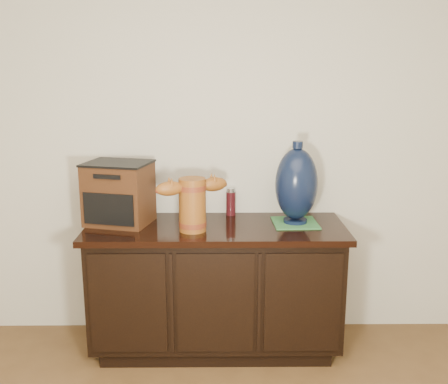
{
  "coord_description": "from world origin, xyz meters",
  "views": [
    {
      "loc": [
        0.02,
        -0.6,
        1.63
      ],
      "look_at": [
        0.05,
        2.18,
        0.96
      ],
      "focal_mm": 42.0,
      "sensor_mm": 36.0,
      "label": 1
    }
  ],
  "objects_px": {
    "sideboard": "(216,286)",
    "spray_can": "(231,202)",
    "terracotta_vessel": "(192,201)",
    "lamp_base": "(296,184)",
    "tv_radio": "(119,193)"
  },
  "relations": [
    {
      "from": "tv_radio",
      "to": "lamp_base",
      "type": "relative_size",
      "value": 0.88
    },
    {
      "from": "sideboard",
      "to": "terracotta_vessel",
      "type": "height_order",
      "value": "terracotta_vessel"
    },
    {
      "from": "terracotta_vessel",
      "to": "lamp_base",
      "type": "relative_size",
      "value": 0.87
    },
    {
      "from": "sideboard",
      "to": "spray_can",
      "type": "distance_m",
      "value": 0.51
    },
    {
      "from": "terracotta_vessel",
      "to": "spray_can",
      "type": "height_order",
      "value": "terracotta_vessel"
    },
    {
      "from": "tv_radio",
      "to": "terracotta_vessel",
      "type": "bearing_deg",
      "value": -5.06
    },
    {
      "from": "terracotta_vessel",
      "to": "spray_can",
      "type": "xyz_separation_m",
      "value": [
        0.21,
        0.31,
        -0.08
      ]
    },
    {
      "from": "lamp_base",
      "to": "spray_can",
      "type": "bearing_deg",
      "value": 153.39
    },
    {
      "from": "tv_radio",
      "to": "spray_can",
      "type": "bearing_deg",
      "value": 28.59
    },
    {
      "from": "sideboard",
      "to": "tv_radio",
      "type": "bearing_deg",
      "value": 173.72
    },
    {
      "from": "sideboard",
      "to": "tv_radio",
      "type": "distance_m",
      "value": 0.78
    },
    {
      "from": "sideboard",
      "to": "spray_can",
      "type": "bearing_deg",
      "value": 68.09
    },
    {
      "from": "terracotta_vessel",
      "to": "lamp_base",
      "type": "bearing_deg",
      "value": -11.36
    },
    {
      "from": "tv_radio",
      "to": "spray_can",
      "type": "height_order",
      "value": "tv_radio"
    },
    {
      "from": "sideboard",
      "to": "terracotta_vessel",
      "type": "distance_m",
      "value": 0.55
    }
  ]
}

